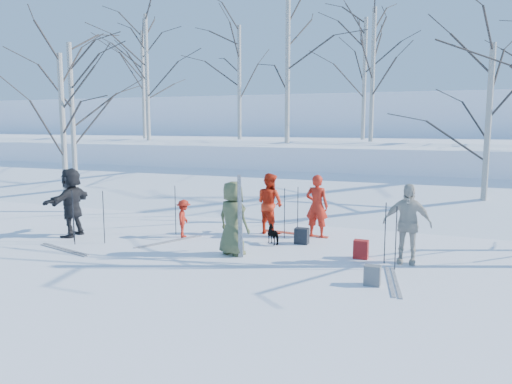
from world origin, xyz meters
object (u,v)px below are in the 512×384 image
at_px(skier_red_north, 317,206).
at_px(skier_redor_behind, 270,204).
at_px(backpack_dark, 302,236).
at_px(backpack_grey, 372,275).
at_px(skier_cream_east, 407,224).
at_px(backpack_red, 361,249).
at_px(skier_grey_west, 71,202).
at_px(skier_olive_center, 233,218).
at_px(dog, 274,235).
at_px(skier_red_seated, 184,219).

xyz_separation_m(skier_red_north, skier_redor_behind, (-1.31, -0.07, -0.00)).
bearing_deg(skier_red_north, backpack_dark, 82.53).
bearing_deg(skier_red_north, backpack_grey, 121.60).
relative_size(skier_cream_east, backpack_red, 4.15).
xyz_separation_m(skier_grey_west, backpack_red, (7.62, 0.59, -0.71)).
xyz_separation_m(skier_olive_center, skier_cream_east, (3.78, 0.75, 0.02)).
bearing_deg(skier_redor_behind, skier_olive_center, 116.21).
xyz_separation_m(skier_grey_west, dog, (5.35, 1.16, -0.68)).
xyz_separation_m(backpack_grey, backpack_dark, (-2.16, 2.65, 0.01)).
height_order(skier_grey_west, backpack_red, skier_grey_west).
bearing_deg(backpack_grey, skier_olive_center, 162.46).
bearing_deg(dog, skier_red_seated, -46.56).
relative_size(skier_cream_east, backpack_grey, 4.59).
bearing_deg(skier_cream_east, backpack_grey, -104.02).
xyz_separation_m(skier_redor_behind, skier_red_seated, (-1.96, -1.29, -0.33)).
distance_m(skier_cream_east, backpack_grey, 1.98).
bearing_deg(skier_red_north, dog, 57.65).
distance_m(skier_grey_west, backpack_red, 7.68).
bearing_deg(backpack_grey, dog, 139.57).
relative_size(skier_red_north, skier_red_seated, 1.65).
xyz_separation_m(skier_olive_center, backpack_red, (2.81, 0.76, -0.65)).
xyz_separation_m(dog, backpack_red, (2.27, -0.57, -0.03)).
bearing_deg(backpack_red, skier_red_seated, 175.53).
height_order(skier_olive_center, backpack_dark, skier_olive_center).
bearing_deg(backpack_dark, skier_red_seated, -171.49).
relative_size(skier_red_seated, backpack_dark, 2.53).
bearing_deg(skier_cream_east, skier_grey_west, -176.30).
xyz_separation_m(skier_cream_east, backpack_red, (-0.97, 0.01, -0.66)).
relative_size(dog, backpack_red, 1.36).
height_order(skier_red_north, skier_redor_behind, skier_red_north).
distance_m(skier_cream_east, backpack_dark, 2.82).
xyz_separation_m(skier_cream_east, dog, (-3.24, 0.58, -0.63)).
relative_size(skier_red_seated, backpack_grey, 2.67).
bearing_deg(skier_grey_west, backpack_dark, 99.31).
bearing_deg(skier_grey_west, skier_olive_center, 83.92).
bearing_deg(dog, skier_red_north, -175.55).
height_order(dog, backpack_dark, dog).
bearing_deg(skier_redor_behind, backpack_grey, 160.37).
height_order(skier_redor_behind, skier_cream_east, skier_cream_east).
bearing_deg(backpack_dark, skier_grey_west, -166.60).
height_order(skier_redor_behind, dog, skier_redor_behind).
xyz_separation_m(skier_olive_center, backpack_grey, (3.34, -1.05, -0.67)).
xyz_separation_m(skier_redor_behind, skier_grey_west, (-4.83, -2.25, 0.09)).
distance_m(skier_red_north, backpack_dark, 1.10).
bearing_deg(skier_red_north, skier_olive_center, 63.87).
xyz_separation_m(dog, backpack_grey, (2.80, -2.38, -0.05)).
distance_m(skier_red_seated, backpack_red, 4.77).
height_order(skier_cream_east, dog, skier_cream_east).
distance_m(dog, backpack_red, 2.34).
bearing_deg(skier_red_seated, backpack_red, -114.24).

